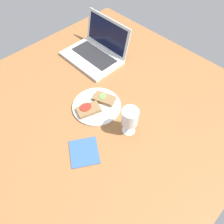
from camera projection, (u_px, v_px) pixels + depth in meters
wooden_table at (103, 105)px, 115.20cm from camera, size 140.00×140.00×3.00cm
plate at (97, 106)px, 112.21cm from camera, size 24.86×24.86×1.18cm
sandwich_with_tomato at (88, 109)px, 108.81cm from camera, size 10.30×13.12×2.43cm
sandwich_with_cucumber at (104, 99)px, 113.00cm from camera, size 12.69×10.02×2.52cm
wine_glass at (130, 118)px, 95.75cm from camera, size 7.57×7.57×15.01cm
laptop at (96, 52)px, 134.05cm from camera, size 34.99×28.03×20.84cm
napkin at (84, 152)px, 96.91cm from camera, size 18.16×17.82×0.40cm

